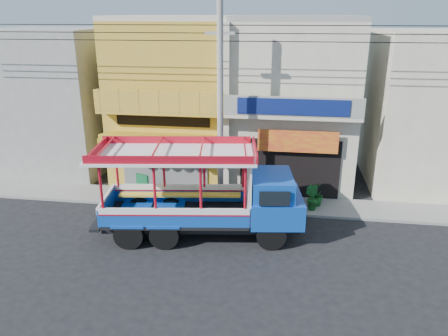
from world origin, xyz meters
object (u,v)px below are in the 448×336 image
object	(u,v)px
potted_plant_a	(270,192)
potted_plant_b	(312,198)
utility_pole	(224,98)
green_sign	(143,187)
songthaew_truck	(215,194)
potted_plant_c	(316,194)

from	to	relation	value
potted_plant_a	potted_plant_b	size ratio (longest dim) A/B	1.05
utility_pole	green_sign	world-z (taller)	utility_pole
utility_pole	potted_plant_a	xyz separation A→B (m)	(2.05, 0.62, -4.34)
utility_pole	green_sign	distance (m)	6.00
songthaew_truck	green_sign	size ratio (longest dim) A/B	7.51
songthaew_truck	potted_plant_a	world-z (taller)	songthaew_truck
utility_pole	potted_plant_b	size ratio (longest dim) A/B	25.81
utility_pole	potted_plant_b	xyz separation A→B (m)	(3.87, 0.31, -4.37)
songthaew_truck	potted_plant_a	size ratio (longest dim) A/B	7.23
songthaew_truck	green_sign	world-z (taller)	songthaew_truck
songthaew_truck	potted_plant_b	world-z (taller)	songthaew_truck
potted_plant_b	songthaew_truck	bearing A→B (deg)	79.45
utility_pole	potted_plant_a	bearing A→B (deg)	16.83
potted_plant_b	potted_plant_a	bearing A→B (deg)	34.08
green_sign	potted_plant_b	distance (m)	7.85
utility_pole	potted_plant_c	distance (m)	6.05
green_sign	potted_plant_c	distance (m)	8.08
songthaew_truck	green_sign	bearing A→B (deg)	142.12
utility_pole	potted_plant_b	bearing A→B (deg)	4.58
potted_plant_a	green_sign	bearing A→B (deg)	159.97
utility_pole	potted_plant_a	world-z (taller)	utility_pole
songthaew_truck	potted_plant_c	size ratio (longest dim) A/B	7.66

